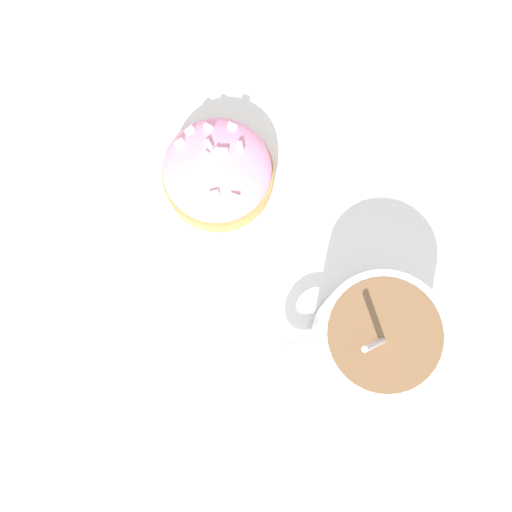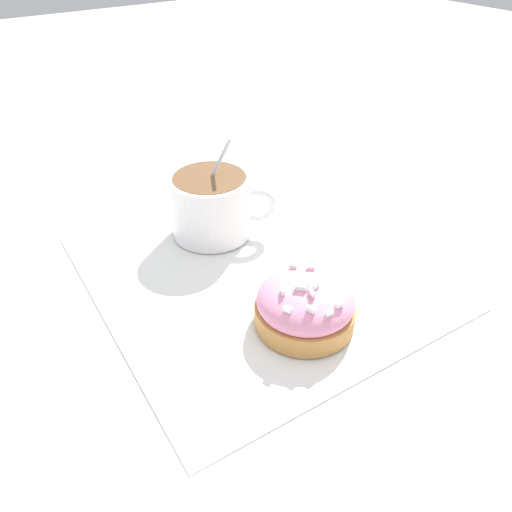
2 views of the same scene
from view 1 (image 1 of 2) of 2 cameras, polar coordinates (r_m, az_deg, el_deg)
ground_plane at (r=0.48m, az=3.00°, el=-0.58°), size 3.00×3.00×0.00m
paper_napkin at (r=0.47m, az=3.01°, el=-0.55°), size 0.34×0.32×0.00m
coffee_cup at (r=0.44m, az=11.02°, el=-7.80°), size 0.09×0.10×0.11m
frosted_pastry at (r=0.47m, az=-3.67°, el=7.98°), size 0.09×0.09×0.05m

